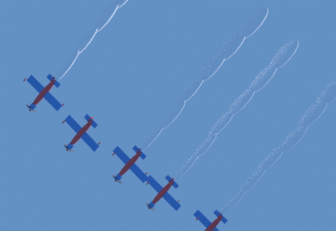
% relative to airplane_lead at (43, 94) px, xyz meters
% --- Properties ---
extents(airplane_lead, '(8.34, 8.86, 3.68)m').
position_rel_airplane_lead_xyz_m(airplane_lead, '(0.00, 0.00, 0.00)').
color(airplane_lead, red).
extents(airplane_left_wingman, '(8.35, 8.63, 4.21)m').
position_rel_airplane_lead_xyz_m(airplane_left_wingman, '(-1.88, 10.54, -1.36)').
color(airplane_left_wingman, red).
extents(airplane_right_wingman, '(8.35, 8.65, 4.17)m').
position_rel_airplane_lead_xyz_m(airplane_right_wingman, '(-1.29, 22.04, -1.51)').
color(airplane_right_wingman, red).
extents(airplane_outer_left, '(8.35, 8.85, 3.63)m').
position_rel_airplane_lead_xyz_m(airplane_outer_left, '(-3.03, 31.60, 0.74)').
color(airplane_outer_left, red).
extents(airplane_outer_right, '(8.34, 8.85, 3.70)m').
position_rel_airplane_lead_xyz_m(airplane_outer_right, '(-2.33, 43.73, -1.81)').
color(airplane_outer_right, red).
extents(smoke_trail_right_wingman, '(37.86, 4.70, 4.44)m').
position_rel_airplane_lead_xyz_m(smoke_trail_right_wingman, '(25.41, 23.63, 0.21)').
color(smoke_trail_right_wingman, white).
extents(smoke_trail_outer_left, '(38.35, 4.26, 4.76)m').
position_rel_airplane_lead_xyz_m(smoke_trail_outer_left, '(23.99, 33.12, 2.55)').
color(smoke_trail_outer_left, white).
extents(smoke_trail_outer_right, '(37.85, 3.96, 4.38)m').
position_rel_airplane_lead_xyz_m(smoke_trail_outer_right, '(24.38, 45.04, -0.06)').
color(smoke_trail_outer_right, white).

